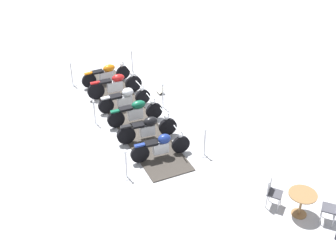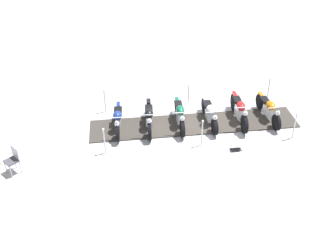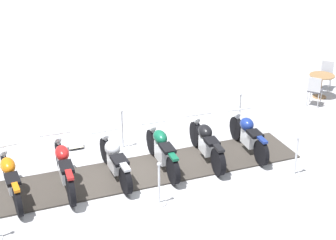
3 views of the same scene
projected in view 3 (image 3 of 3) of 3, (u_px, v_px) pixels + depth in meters
The scene contains 16 objects.
ground_plane at pixel (139, 173), 12.22m from camera, with size 80.00×80.00×0.00m, color #B2B2B7.
display_platform at pixel (139, 172), 12.22m from camera, with size 8.07×1.48×0.04m, color #38332D.
motorcycle_navy at pixel (248, 134), 13.00m from camera, with size 2.08×0.65×0.93m.
motorcycle_black at pixel (206, 142), 12.62m from camera, with size 2.20×0.71×0.97m.
motorcycle_forest at pixel (162, 149), 12.23m from camera, with size 2.16×0.73×0.95m.
motorcycle_chrome at pixel (114, 159), 11.86m from camera, with size 2.17×0.69×0.91m.
motorcycle_maroon at pixel (64, 166), 11.46m from camera, with size 2.33×0.80×1.03m.
motorcycle_copper at pixel (10, 176), 11.10m from camera, with size 2.21×0.71×0.93m.
stanchion_right_mid at pixel (123, 136), 13.26m from camera, with size 0.33×0.33×1.11m.
stanchion_left_front at pixel (296, 161), 12.01m from camera, with size 0.30×0.30×1.03m.
stanchion_right_front at pixel (239, 115), 14.36m from camera, with size 0.28×0.28×1.06m.
stanchion_left_mid at pixel (159, 191), 10.91m from camera, with size 0.33×0.33×1.02m.
info_placard at pixel (76, 146), 13.34m from camera, with size 0.27×0.41×0.24m.
cafe_table at pixel (321, 80), 16.40m from camera, with size 0.80×0.80×0.76m.
cafe_chair_near_table at pixel (315, 89), 15.76m from camera, with size 0.56×0.56×0.96m.
cafe_chair_across_table at pixel (326, 73), 17.08m from camera, with size 0.57×0.57×0.96m.
Camera 3 is at (10.26, -2.71, 6.24)m, focal length 54.53 mm.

